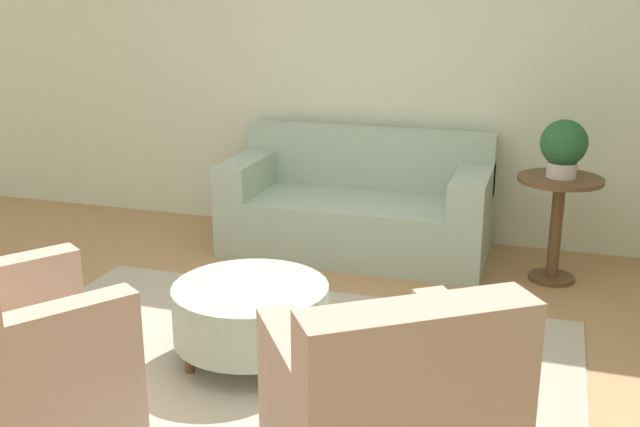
% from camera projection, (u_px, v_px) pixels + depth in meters
% --- Properties ---
extents(ground_plane, '(16.00, 16.00, 0.00)m').
position_uv_depth(ground_plane, '(258.00, 384.00, 3.74)').
color(ground_plane, '#AD7F51').
extents(wall_back, '(9.09, 0.12, 2.80)m').
position_uv_depth(wall_back, '(383.00, 56.00, 5.71)').
color(wall_back, beige).
rests_on(wall_back, ground_plane).
extents(rug, '(3.14, 2.47, 0.01)m').
position_uv_depth(rug, '(258.00, 383.00, 3.74)').
color(rug, '#B2A893').
rests_on(rug, ground_plane).
extents(couch, '(1.92, 0.88, 0.89)m').
position_uv_depth(couch, '(358.00, 209.00, 5.57)').
color(couch, '#9EB29E').
rests_on(couch, ground_plane).
extents(armchair_left, '(1.07, 1.06, 0.92)m').
position_uv_depth(armchair_left, '(15.00, 361.00, 3.21)').
color(armchair_left, tan).
rests_on(armchair_left, rug).
extents(armchair_right, '(1.07, 1.06, 0.92)m').
position_uv_depth(armchair_right, '(389.00, 426.00, 2.74)').
color(armchair_right, tan).
rests_on(armchair_right, rug).
extents(ottoman_table, '(0.82, 0.82, 0.41)m').
position_uv_depth(ottoman_table, '(251.00, 312.00, 3.92)').
color(ottoman_table, '#9EB29E').
rests_on(ottoman_table, rug).
extents(side_table, '(0.55, 0.55, 0.72)m').
position_uv_depth(side_table, '(557.00, 211.00, 4.95)').
color(side_table, brown).
rests_on(side_table, ground_plane).
extents(potted_plant_on_side_table, '(0.30, 0.30, 0.38)m').
position_uv_depth(potted_plant_on_side_table, '(564.00, 146.00, 4.82)').
color(potted_plant_on_side_table, beige).
rests_on(potted_plant_on_side_table, side_table).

